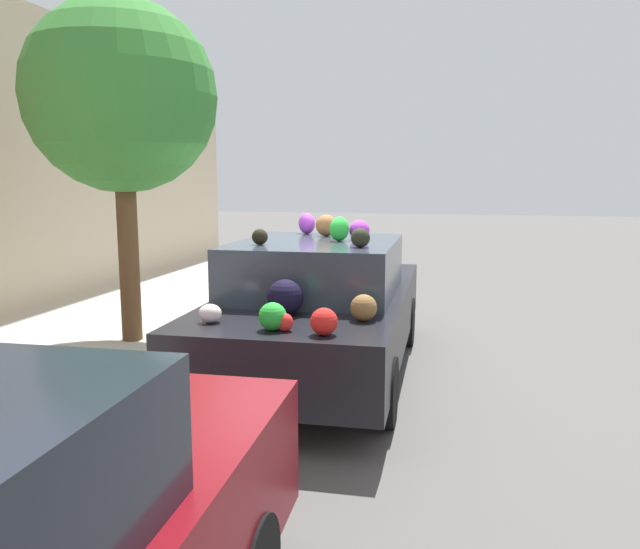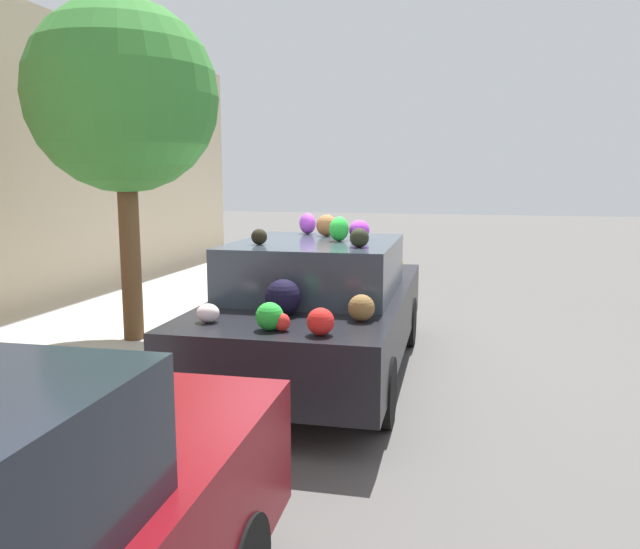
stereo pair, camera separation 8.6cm
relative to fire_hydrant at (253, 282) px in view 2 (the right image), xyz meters
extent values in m
plane|color=#565451|center=(-2.64, -1.61, -0.49)|extent=(60.00, 60.00, 0.00)
cube|color=#B2ADA3|center=(-2.64, 1.09, -0.42)|extent=(24.00, 3.20, 0.14)
cylinder|color=brown|center=(-2.33, 0.68, 0.71)|extent=(0.24, 0.24, 2.10)
sphere|color=#388433|center=(-2.33, 0.68, 2.53)|extent=(2.21, 2.21, 2.21)
cylinder|color=red|center=(0.00, 0.00, -0.07)|extent=(0.20, 0.20, 0.55)
sphere|color=red|center=(0.00, 0.00, 0.26)|extent=(0.18, 0.18, 0.18)
cube|color=black|center=(-2.64, -1.75, 0.13)|extent=(4.34, 1.96, 0.62)
cube|color=#333D47|center=(-2.81, -1.76, 0.70)|extent=(1.98, 1.67, 0.53)
cylinder|color=black|center=(-1.35, -0.87, -0.18)|extent=(0.61, 0.20, 0.61)
cylinder|color=black|center=(-1.29, -2.54, -0.18)|extent=(0.61, 0.20, 0.61)
cylinder|color=black|center=(-4.00, -0.96, -0.18)|extent=(0.61, 0.20, 0.61)
cylinder|color=black|center=(-3.94, -2.63, -0.18)|extent=(0.61, 0.20, 0.61)
sphere|color=brown|center=(-3.98, -2.45, 0.55)|extent=(0.30, 0.30, 0.22)
sphere|color=black|center=(-3.30, -2.30, 1.06)|extent=(0.21, 0.21, 0.18)
sphere|color=brown|center=(-2.27, -1.73, 1.09)|extent=(0.27, 0.27, 0.24)
ellipsoid|color=purple|center=(-2.06, -1.45, 1.09)|extent=(0.32, 0.30, 0.24)
sphere|color=black|center=(-3.93, -1.75, 0.59)|extent=(0.43, 0.43, 0.31)
sphere|color=purple|center=(-2.64, -2.17, 1.07)|extent=(0.26, 0.26, 0.21)
ellipsoid|color=red|center=(-1.09, -1.27, 0.54)|extent=(0.32, 0.27, 0.22)
ellipsoid|color=white|center=(-4.35, -1.24, 0.51)|extent=(0.22, 0.23, 0.16)
sphere|color=red|center=(-4.52, -2.24, 0.54)|extent=(0.30, 0.30, 0.21)
sphere|color=green|center=(-4.47, -1.81, 0.54)|extent=(0.28, 0.28, 0.22)
sphere|color=white|center=(-0.95, -1.07, 0.60)|extent=(0.41, 0.41, 0.33)
ellipsoid|color=green|center=(-2.77, -1.99, 1.09)|extent=(0.29, 0.24, 0.25)
ellipsoid|color=red|center=(-4.47, -1.92, 0.50)|extent=(0.15, 0.16, 0.14)
sphere|color=yellow|center=(-1.04, -2.35, 0.53)|extent=(0.22, 0.22, 0.19)
sphere|color=black|center=(-3.30, -1.31, 1.05)|extent=(0.21, 0.21, 0.15)
camera|label=1|loc=(-8.98, -3.28, 1.61)|focal=35.00mm
camera|label=2|loc=(-8.96, -3.37, 1.61)|focal=35.00mm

